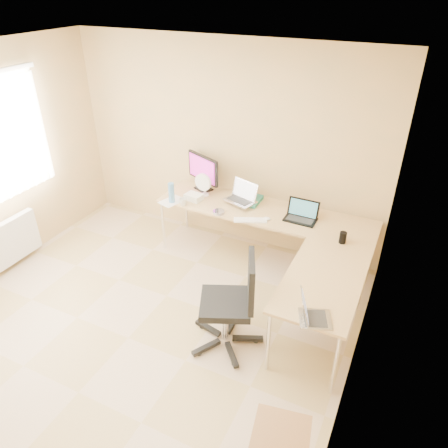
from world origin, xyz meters
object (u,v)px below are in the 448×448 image
at_px(desk_fan, 205,185).
at_px(laptop_return, 316,310).
at_px(desk_return, 319,309).
at_px(desk_main, 263,236).
at_px(mug, 183,202).
at_px(office_chair, 225,303).
at_px(monitor, 203,173).
at_px(laptop_center, 240,192).
at_px(laptop_black, 301,212).
at_px(water_bottle, 171,193).
at_px(keyboard, 250,220).

relative_size(desk_fan, laptop_return, 0.92).
bearing_deg(laptop_return, desk_return, -13.98).
xyz_separation_m(desk_main, mug, (-0.95, -0.30, 0.41)).
relative_size(mug, office_chair, 0.10).
height_order(monitor, mug, monitor).
distance_m(desk_return, laptop_center, 1.73).
bearing_deg(desk_fan, laptop_black, 2.61).
xyz_separation_m(desk_main, monitor, (-0.93, 0.20, 0.60)).
xyz_separation_m(desk_return, office_chair, (-0.80, -0.46, 0.14)).
height_order(desk_main, laptop_return, laptop_return).
bearing_deg(desk_fan, laptop_return, -34.20).
xyz_separation_m(desk_main, laptop_return, (1.05, -1.55, 0.47)).
bearing_deg(desk_return, desk_main, 134.27).
relative_size(laptop_black, desk_fan, 1.28).
relative_size(laptop_center, water_bottle, 1.42).
xyz_separation_m(laptop_return, office_chair, (-0.87, 0.10, -0.33)).
distance_m(mug, office_chair, 1.64).
xyz_separation_m(desk_main, keyboard, (-0.06, -0.30, 0.37)).
relative_size(monitor, keyboard, 1.47).
xyz_separation_m(laptop_center, office_chair, (0.50, -1.46, -0.40)).
bearing_deg(laptop_return, mug, 36.47).
relative_size(monitor, office_chair, 0.54).
height_order(keyboard, mug, mug).
xyz_separation_m(monitor, laptop_return, (1.98, -1.75, -0.14)).
relative_size(desk_main, desk_fan, 9.30).
height_order(mug, desk_fan, desk_fan).
relative_size(laptop_black, office_chair, 0.36).
xyz_separation_m(desk_main, office_chair, (0.18, -1.46, 0.14)).
bearing_deg(desk_main, laptop_return, -56.02).
height_order(laptop_black, laptop_return, laptop_black).
height_order(laptop_center, desk_fan, laptop_center).
relative_size(laptop_black, keyboard, 0.96).
xyz_separation_m(laptop_center, laptop_return, (1.37, -1.56, -0.07)).
distance_m(laptop_black, mug, 1.43).
height_order(water_bottle, laptop_return, water_bottle).
relative_size(desk_main, monitor, 4.75).
bearing_deg(water_bottle, desk_main, 14.97).
height_order(desk_return, laptop_return, laptop_return).
xyz_separation_m(water_bottle, office_chair, (1.29, -1.16, -0.36)).
bearing_deg(laptop_black, mug, -168.00).
bearing_deg(desk_main, water_bottle, -165.03).
relative_size(desk_main, laptop_return, 8.59).
bearing_deg(laptop_return, desk_main, 12.64).
bearing_deg(office_chair, laptop_return, -30.09).
distance_m(desk_main, water_bottle, 1.25).
bearing_deg(monitor, laptop_black, 13.96).
height_order(water_bottle, desk_fan, desk_fan).
height_order(mug, laptop_return, laptop_return).
height_order(keyboard, water_bottle, water_bottle).
relative_size(desk_return, keyboard, 3.43).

